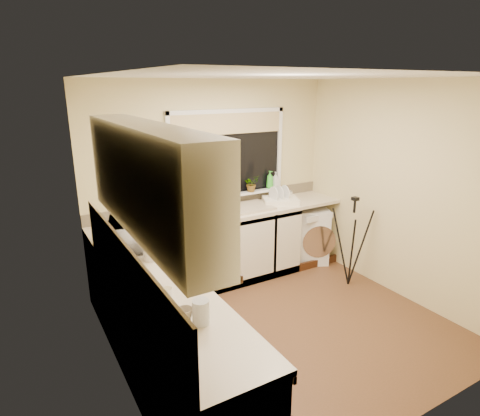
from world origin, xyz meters
name	(u,v)px	position (x,y,z in m)	size (l,w,h in m)	color
floor	(281,326)	(0.00, 0.00, 0.00)	(3.20, 3.20, 0.00)	brown
ceiling	(289,76)	(0.00, 0.00, 2.45)	(3.20, 3.20, 0.00)	white
wall_back	(213,181)	(0.00, 1.50, 1.23)	(3.20, 3.20, 0.00)	beige
wall_front	(424,274)	(0.00, -1.50, 1.23)	(3.20, 3.20, 0.00)	beige
wall_left	(113,245)	(-1.60, 0.00, 1.23)	(3.00, 3.00, 0.00)	beige
wall_right	(399,191)	(1.60, 0.00, 1.23)	(3.00, 3.00, 0.00)	beige
base_cabinet_back	(202,253)	(-0.33, 1.20, 0.43)	(2.55, 0.60, 0.86)	silver
base_cabinet_left	(170,344)	(-1.30, -0.30, 0.43)	(0.54, 2.40, 0.86)	silver
worktop_back	(225,214)	(0.00, 1.20, 0.88)	(3.20, 0.60, 0.04)	beige
worktop_left	(167,293)	(-1.30, -0.30, 0.88)	(0.60, 2.40, 0.04)	beige
upper_cabinet	(147,179)	(-1.44, -0.45, 1.80)	(0.28, 1.90, 0.70)	silver
splashback_left	(126,272)	(-1.59, -0.30, 1.12)	(0.02, 2.40, 0.45)	beige
splashback_back	(214,201)	(0.00, 1.49, 0.97)	(3.20, 0.02, 0.14)	beige
window_glass	(228,154)	(0.20, 1.49, 1.55)	(1.50, 0.02, 1.00)	black
window_blind	(228,124)	(0.20, 1.46, 1.92)	(1.50, 0.02, 0.25)	tan
windowsill	(230,195)	(0.20, 1.43, 1.04)	(1.60, 0.14, 0.03)	white
sink	(239,209)	(0.20, 1.20, 0.91)	(0.82, 0.46, 0.03)	tan
faucet	(232,197)	(0.20, 1.38, 1.02)	(0.03, 0.03, 0.24)	silver
washing_machine	(306,234)	(1.27, 1.19, 0.38)	(0.54, 0.53, 0.77)	white
laptop	(178,217)	(-0.62, 1.15, 0.96)	(0.30, 0.27, 0.22)	#A4A5AC
kettle	(153,247)	(-1.20, 0.31, 1.01)	(0.17, 0.17, 0.22)	white
dish_rack	(280,200)	(0.82, 1.19, 0.93)	(0.45, 0.33, 0.07)	white
tripod	(352,242)	(1.26, 0.33, 0.56)	(0.55, 0.55, 1.12)	black
glass_jug	(201,312)	(-1.26, -0.83, 0.98)	(0.11, 0.11, 0.16)	silver
steel_jar	(167,295)	(-1.35, -0.45, 0.95)	(0.07, 0.07, 0.10)	white
microwave	(127,234)	(-1.32, 0.69, 1.03)	(0.48, 0.32, 0.26)	white
plant_a	(186,191)	(-0.41, 1.41, 1.18)	(0.13, 0.09, 0.25)	#999999
plant_b	(215,187)	(-0.02, 1.41, 1.18)	(0.14, 0.11, 0.26)	#999999
plant_c	(229,186)	(0.18, 1.41, 1.16)	(0.12, 0.12, 0.22)	#999999
plant_d	(251,184)	(0.50, 1.40, 1.15)	(0.19, 0.16, 0.21)	#999999
soap_bottle_green	(270,180)	(0.80, 1.43, 1.17)	(0.09, 0.09, 0.23)	green
soap_bottle_clear	(276,180)	(0.90, 1.43, 1.16)	(0.10, 0.10, 0.21)	#999999
cup_back	(288,195)	(1.02, 1.30, 0.95)	(0.14, 0.14, 0.11)	beige
cup_left	(185,315)	(-1.34, -0.76, 0.95)	(0.11, 0.11, 0.10)	beige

